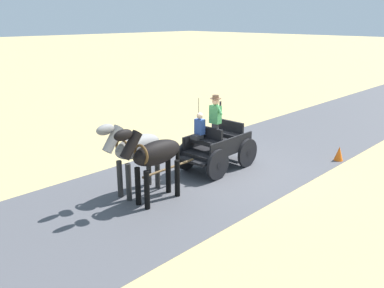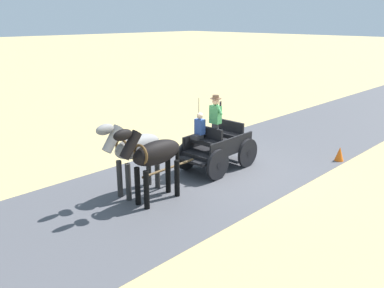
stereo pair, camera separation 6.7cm
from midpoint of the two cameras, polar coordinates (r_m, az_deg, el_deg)
name	(u,v)px [view 2 (the right image)]	position (r m, az deg, el deg)	size (l,w,h in m)	color
ground_plane	(223,168)	(13.42, 4.61, -3.36)	(200.00, 200.00, 0.00)	tan
road_surface	(223,168)	(13.42, 4.61, -3.35)	(5.32, 160.00, 0.01)	#4C4C51
horse_drawn_carriage	(216,145)	(13.06, 3.61, -0.15)	(1.46, 4.51, 2.50)	black
horse_near_side	(154,155)	(10.56, -5.26, -1.58)	(0.58, 2.13, 2.21)	black
horse_off_side	(135,149)	(11.13, -7.94, -0.67)	(0.66, 2.13, 2.21)	gray
traffic_cone	(340,154)	(14.85, 20.28, -1.32)	(0.32, 0.32, 0.50)	orange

